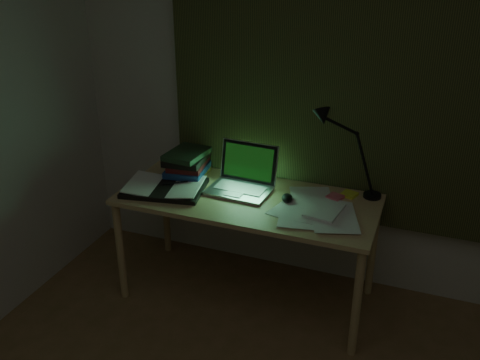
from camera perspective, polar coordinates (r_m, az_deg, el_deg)
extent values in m
cube|color=beige|center=(3.03, 12.92, 9.79)|extent=(3.50, 0.00, 2.50)
cube|color=#2A3018|center=(2.95, 13.17, 13.35)|extent=(2.20, 0.06, 2.00)
ellipsoid|color=black|center=(2.96, 5.05, -1.92)|extent=(0.08, 0.11, 0.04)
cube|color=yellow|center=(3.07, 11.57, -1.51)|extent=(0.10, 0.10, 0.02)
cube|color=#F45F74|center=(3.03, 10.11, -1.81)|extent=(0.10, 0.10, 0.02)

